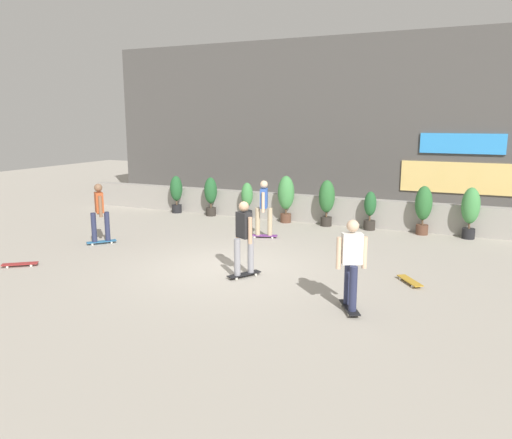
{
  "coord_description": "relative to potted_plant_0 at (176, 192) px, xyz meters",
  "views": [
    {
      "loc": [
        5.16,
        -9.96,
        3.43
      ],
      "look_at": [
        0.0,
        1.5,
        0.9
      ],
      "focal_mm": 35.0,
      "sensor_mm": 36.0,
      "label": 1
    }
  ],
  "objects": [
    {
      "name": "skateboard_aside",
      "position": [
        0.44,
        -7.43,
        -0.72
      ],
      "size": [
        0.76,
        0.65,
        0.08
      ],
      "color": "maroon",
      "rests_on": "ground"
    },
    {
      "name": "skater_by_wall_right",
      "position": [
        5.64,
        -5.96,
        0.16
      ],
      "size": [
        0.57,
        0.79,
        1.7
      ],
      "color": "black",
      "rests_on": "ground"
    },
    {
      "name": "planter_wall",
      "position": [
        5.07,
        0.45,
        -0.33
      ],
      "size": [
        18.0,
        0.4,
        0.9
      ],
      "primitive_type": "cube",
      "color": "gray",
      "rests_on": "ground"
    },
    {
      "name": "potted_plant_5",
      "position": [
        7.18,
        0.0,
        -0.13
      ],
      "size": [
        0.38,
        0.38,
        1.22
      ],
      "color": "#2D2823",
      "rests_on": "ground"
    },
    {
      "name": "potted_plant_0",
      "position": [
        0.0,
        0.0,
        0.0
      ],
      "size": [
        0.45,
        0.45,
        1.38
      ],
      "color": "black",
      "rests_on": "ground"
    },
    {
      "name": "skater_mid_plaza",
      "position": [
        4.56,
        -2.36,
        0.16
      ],
      "size": [
        0.82,
        0.54,
        1.7
      ],
      "color": "#72338C",
      "rests_on": "ground"
    },
    {
      "name": "building_backdrop",
      "position": [
        5.08,
        4.45,
        2.46
      ],
      "size": [
        20.0,
        2.08,
        6.5
      ],
      "color": "#4C4947",
      "rests_on": "ground"
    },
    {
      "name": "ground_plane",
      "position": [
        5.07,
        -5.55,
        -0.78
      ],
      "size": [
        48.0,
        48.0,
        0.0
      ],
      "primitive_type": "plane",
      "color": "#A8A093"
    },
    {
      "name": "potted_plant_6",
      "position": [
        8.77,
        0.0,
        0.07
      ],
      "size": [
        0.5,
        0.5,
        1.48
      ],
      "color": "brown",
      "rests_on": "ground"
    },
    {
      "name": "skater_by_wall_left",
      "position": [
        8.26,
        -6.98,
        0.16
      ],
      "size": [
        0.56,
        0.8,
        1.7
      ],
      "color": "black",
      "rests_on": "ground"
    },
    {
      "name": "skateboard_near_camera",
      "position": [
        9.05,
        -4.93,
        -0.72
      ],
      "size": [
        0.63,
        0.77,
        0.08
      ],
      "color": "#BF8C26",
      "rests_on": "ground"
    },
    {
      "name": "potted_plant_7",
      "position": [
        10.07,
        0.0,
        0.09
      ],
      "size": [
        0.52,
        0.52,
        1.51
      ],
      "color": "black",
      "rests_on": "ground"
    },
    {
      "name": "potted_plant_1",
      "position": [
        1.46,
        0.0,
        0.01
      ],
      "size": [
        0.46,
        0.46,
        1.39
      ],
      "color": "#2D2823",
      "rests_on": "ground"
    },
    {
      "name": "potted_plant_4",
      "position": [
        5.77,
        0.0,
        0.09
      ],
      "size": [
        0.52,
        0.52,
        1.51
      ],
      "color": "#2D2823",
      "rests_on": "ground"
    },
    {
      "name": "potted_plant_3",
      "position": [
        4.35,
        0.0,
        0.14
      ],
      "size": [
        0.55,
        0.55,
        1.58
      ],
      "color": "brown",
      "rests_on": "ground"
    },
    {
      "name": "skater_far_left",
      "position": [
        0.7,
        -4.9,
        0.16
      ],
      "size": [
        0.67,
        0.74,
        1.7
      ],
      "color": "#266699",
      "rests_on": "ground"
    },
    {
      "name": "potted_plant_2",
      "position": [
        2.91,
        0.0,
        -0.08
      ],
      "size": [
        0.4,
        0.4,
        1.28
      ],
      "color": "black",
      "rests_on": "ground"
    }
  ]
}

